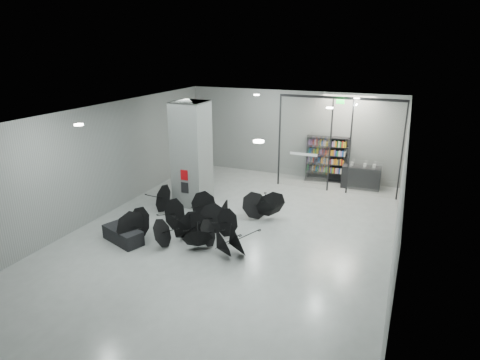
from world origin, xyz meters
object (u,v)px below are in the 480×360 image
at_px(shop_counter, 361,177).
at_px(umbrella_cluster, 200,224).
at_px(column, 192,154).
at_px(bench, 123,235).
at_px(bookshelf, 327,159).

distance_m(shop_counter, umbrella_cluster, 7.97).
bearing_deg(column, bench, -96.98).
relative_size(bench, shop_counter, 0.89).
xyz_separation_m(column, bench, (-0.46, -3.77, -1.77)).
bearing_deg(shop_counter, column, -144.62).
distance_m(column, bench, 4.19).
relative_size(column, shop_counter, 2.46).
bearing_deg(umbrella_cluster, column, 123.72).
bearing_deg(umbrella_cluster, bench, -143.12).
xyz_separation_m(bench, bookshelf, (4.74, 8.52, 0.80)).
bearing_deg(column, bookshelf, 47.99).
bearing_deg(bench, column, 102.69).
xyz_separation_m(bookshelf, umbrella_cluster, (-2.76, -7.03, -0.71)).
bearing_deg(column, umbrella_cluster, -56.28).
distance_m(bench, bookshelf, 9.78).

